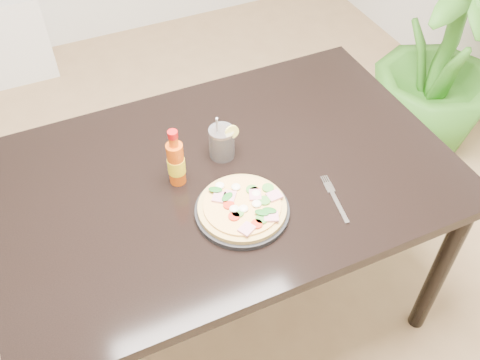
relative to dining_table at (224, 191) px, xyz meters
name	(u,v)px	position (x,y,z in m)	size (l,w,h in m)	color
floor	(185,332)	(-0.21, -0.06, -0.67)	(4.50, 4.50, 0.00)	#9E7A51
dining_table	(224,191)	(0.00, 0.00, 0.00)	(1.40, 0.90, 0.75)	black
plate	(242,211)	(-0.02, -0.17, 0.09)	(0.27, 0.27, 0.02)	black
pizza	(243,206)	(-0.01, -0.17, 0.11)	(0.25, 0.25, 0.03)	tan
hot_sauce_bottle	(176,162)	(-0.14, 0.02, 0.16)	(0.06, 0.06, 0.20)	#D44E0C
cola_cup	(222,143)	(0.03, 0.07, 0.13)	(0.09, 0.08, 0.17)	black
fork	(334,197)	(0.25, -0.23, 0.09)	(0.05, 0.19, 0.00)	silver
houseplant	(443,57)	(1.30, 0.47, -0.14)	(0.59, 0.59, 1.05)	#33751F
plant_pot	(421,125)	(1.30, 0.47, -0.56)	(0.28, 0.28, 0.22)	brown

